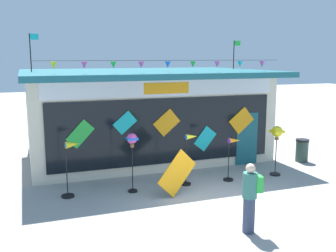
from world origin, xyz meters
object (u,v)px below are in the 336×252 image
object	(u,v)px
wind_spinner_far_left	(71,162)
wind_spinner_left	(132,145)
person_near_camera	(250,196)
kite_shop_building	(143,112)
wind_spinner_center_right	(232,154)
wind_spinner_right	(277,136)
trash_bin	(302,150)
display_kite_on_ground	(177,173)
wind_spinner_center_left	(189,154)

from	to	relation	value
wind_spinner_far_left	wind_spinner_left	xyz separation A→B (m)	(1.80, -0.24, 0.40)
person_near_camera	kite_shop_building	bearing A→B (deg)	-166.20
wind_spinner_center_right	person_near_camera	world-z (taller)	person_near_camera
wind_spinner_far_left	wind_spinner_center_right	xyz separation A→B (m)	(5.23, -0.25, -0.15)
wind_spinner_far_left	wind_spinner_center_right	world-z (taller)	wind_spinner_far_left
wind_spinner_right	person_near_camera	world-z (taller)	wind_spinner_right
kite_shop_building	trash_bin	size ratio (longest dim) A/B	10.63
kite_shop_building	wind_spinner_left	world-z (taller)	kite_shop_building
wind_spinner_right	display_kite_on_ground	xyz separation A→B (m)	(-3.98, -0.69, -0.70)
wind_spinner_left	wind_spinner_far_left	bearing A→B (deg)	172.55
wind_spinner_left	wind_spinner_right	bearing A→B (deg)	-0.37
trash_bin	kite_shop_building	bearing A→B (deg)	149.04
wind_spinner_right	trash_bin	world-z (taller)	wind_spinner_right
kite_shop_building	wind_spinner_center_right	size ratio (longest dim) A/B	6.58
wind_spinner_center_left	person_near_camera	xyz separation A→B (m)	(-0.06, -3.75, -0.14)
wind_spinner_center_left	trash_bin	bearing A→B (deg)	11.53
wind_spinner_center_left	display_kite_on_ground	distance (m)	1.13
wind_spinner_center_left	display_kite_on_ground	xyz separation A→B (m)	(-0.73, -0.80, -0.34)
display_kite_on_ground	wind_spinner_far_left	bearing A→B (deg)	162.08
wind_spinner_right	person_near_camera	bearing A→B (deg)	-132.18
person_near_camera	trash_bin	world-z (taller)	person_near_camera
kite_shop_building	display_kite_on_ground	world-z (taller)	kite_shop_building
wind_spinner_far_left	wind_spinner_center_right	size ratio (longest dim) A/B	1.16
kite_shop_building	wind_spinner_left	xyz separation A→B (m)	(-1.67, -4.50, -0.33)
wind_spinner_center_left	wind_spinner_center_right	world-z (taller)	wind_spinner_center_left
trash_bin	display_kite_on_ground	xyz separation A→B (m)	(-6.06, -1.88, 0.23)
person_near_camera	trash_bin	xyz separation A→B (m)	(5.39, 4.84, -0.43)
wind_spinner_right	wind_spinner_far_left	bearing A→B (deg)	177.79
wind_spinner_right	display_kite_on_ground	size ratio (longest dim) A/B	1.37
wind_spinner_center_right	wind_spinner_right	size ratio (longest dim) A/B	0.83
wind_spinner_far_left	wind_spinner_right	xyz separation A→B (m)	(6.96, -0.27, 0.32)
wind_spinner_right	trash_bin	bearing A→B (deg)	29.73
wind_spinner_right	trash_bin	xyz separation A→B (m)	(2.08, 1.19, -0.93)
wind_spinner_far_left	person_near_camera	bearing A→B (deg)	-47.06
display_kite_on_ground	wind_spinner_right	bearing A→B (deg)	9.90
wind_spinner_far_left	display_kite_on_ground	distance (m)	3.15
wind_spinner_center_right	display_kite_on_ground	xyz separation A→B (m)	(-2.25, -0.72, -0.23)
trash_bin	person_near_camera	bearing A→B (deg)	-138.09
kite_shop_building	trash_bin	world-z (taller)	kite_shop_building
wind_spinner_left	wind_spinner_center_left	world-z (taller)	wind_spinner_left
trash_bin	wind_spinner_left	bearing A→B (deg)	-170.92
wind_spinner_far_left	person_near_camera	distance (m)	5.36
wind_spinner_center_right	wind_spinner_right	bearing A→B (deg)	-0.76
wind_spinner_left	wind_spinner_right	xyz separation A→B (m)	(5.15, -0.03, -0.08)
person_near_camera	trash_bin	distance (m)	7.26
wind_spinner_center_left	wind_spinner_right	world-z (taller)	wind_spinner_right
wind_spinner_center_left	kite_shop_building	bearing A→B (deg)	93.07
wind_spinner_far_left	trash_bin	distance (m)	9.11
wind_spinner_far_left	display_kite_on_ground	xyz separation A→B (m)	(2.98, -0.96, -0.38)
kite_shop_building	wind_spinner_center_right	xyz separation A→B (m)	(1.76, -4.51, -0.89)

